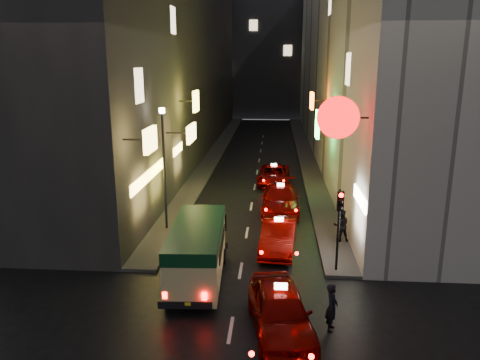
% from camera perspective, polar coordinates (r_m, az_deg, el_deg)
% --- Properties ---
extents(building_left, '(7.58, 52.00, 18.00)m').
position_cam_1_polar(building_left, '(44.64, -8.06, 14.73)').
color(building_left, '#373432').
rests_on(building_left, ground).
extents(building_right, '(8.02, 52.00, 18.00)m').
position_cam_1_polar(building_right, '(44.16, 13.39, 14.50)').
color(building_right, beige).
rests_on(building_right, ground).
extents(building_far, '(30.00, 10.00, 22.00)m').
position_cam_1_polar(building_far, '(75.71, 3.40, 16.17)').
color(building_far, '#2F2F34').
rests_on(building_far, ground).
extents(sidewalk_left, '(1.50, 52.00, 0.15)m').
position_cam_1_polar(sidewalk_left, '(44.84, -2.96, 3.37)').
color(sidewalk_left, '#423F3D').
rests_on(sidewalk_left, ground).
extents(sidewalk_right, '(1.50, 52.00, 0.15)m').
position_cam_1_polar(sidewalk_right, '(44.59, 7.96, 3.19)').
color(sidewalk_right, '#423F3D').
rests_on(sidewalk_right, ground).
extents(minibus, '(2.22, 5.61, 2.37)m').
position_cam_1_polar(minibus, '(18.72, -5.23, -8.10)').
color(minibus, '#D3CB84').
rests_on(minibus, ground).
extents(taxi_near, '(3.23, 6.00, 1.98)m').
position_cam_1_polar(taxi_near, '(15.70, 4.94, -15.18)').
color(taxi_near, '#730200').
rests_on(taxi_near, ground).
extents(taxi_second, '(2.57, 5.37, 1.83)m').
position_cam_1_polar(taxi_second, '(21.97, 4.73, -6.47)').
color(taxi_second, '#730200').
rests_on(taxi_second, ground).
extents(taxi_third, '(2.40, 5.68, 1.97)m').
position_cam_1_polar(taxi_third, '(27.41, 4.96, -2.05)').
color(taxi_third, '#730200').
rests_on(taxi_third, ground).
extents(taxi_far, '(2.22, 4.88, 1.69)m').
position_cam_1_polar(taxi_far, '(33.62, 4.14, 0.81)').
color(taxi_far, '#730200').
rests_on(taxi_far, ground).
extents(pedestrian_crossing, '(0.52, 0.68, 1.85)m').
position_cam_1_polar(pedestrian_crossing, '(16.05, 11.14, -14.63)').
color(pedestrian_crossing, black).
rests_on(pedestrian_crossing, ground).
extents(pedestrian_sidewalk, '(0.71, 0.49, 1.77)m').
position_cam_1_polar(pedestrian_sidewalk, '(23.08, 12.26, -5.19)').
color(pedestrian_sidewalk, black).
rests_on(pedestrian_sidewalk, sidewalk_right).
extents(traffic_light, '(0.26, 0.43, 3.50)m').
position_cam_1_polar(traffic_light, '(19.27, 12.04, -3.93)').
color(traffic_light, black).
rests_on(traffic_light, sidewalk_right).
extents(lamp_post, '(0.28, 0.28, 6.22)m').
position_cam_1_polar(lamp_post, '(23.84, -9.25, 2.31)').
color(lamp_post, black).
rests_on(lamp_post, sidewalk_left).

